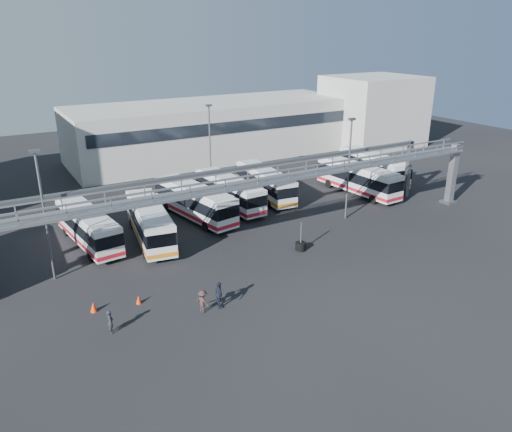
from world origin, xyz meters
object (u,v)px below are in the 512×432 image
bus_5 (229,191)px  pedestrian_d (219,295)px  light_pole_mid (349,164)px  bus_6 (265,182)px  bus_3 (149,221)px  light_pole_left (44,210)px  cone_left (139,299)px  cone_right (93,307)px  bus_2 (88,226)px  pedestrian_a (110,322)px  light_pole_back (210,144)px  bus_4 (195,201)px  bus_9 (373,166)px  tire_stack (301,246)px  pedestrian_c (203,301)px  bus_8 (358,178)px

bus_5 → pedestrian_d: 20.83m
light_pole_mid → bus_6: size_ratio=0.92×
bus_5 → bus_3: bearing=-160.6°
light_pole_left → cone_left: (4.50, -6.84, -5.41)m
pedestrian_d → cone_right: (-7.69, 3.84, -0.61)m
bus_2 → pedestrian_a: size_ratio=6.71×
light_pole_left → light_pole_back: (20.00, 14.00, 0.00)m
bus_4 → bus_9: bearing=-7.3°
bus_3 → bus_6: size_ratio=1.03×
bus_3 → cone_right: bearing=-118.4°
bus_9 → tire_stack: bearing=-140.9°
pedestrian_a → pedestrian_c: pedestrian_c is taller
bus_6 → pedestrian_a: bus_6 is taller
bus_4 → bus_5: bearing=6.9°
bus_4 → pedestrian_d: size_ratio=5.90×
pedestrian_a → pedestrian_c: (6.09, -0.69, 0.02)m
light_pole_back → cone_left: (-15.50, -20.84, -5.41)m
light_pole_left → light_pole_back: size_ratio=1.00×
bus_5 → bus_8: (15.11, -3.33, 0.09)m
bus_4 → bus_8: bearing=-15.4°
bus_3 → cone_left: 11.43m
cone_right → bus_2: bearing=78.4°
bus_2 → cone_left: bearing=-93.7°
light_pole_mid → cone_right: 27.56m
light_pole_back → bus_4: light_pole_back is taller
light_pole_mid → bus_5: 13.08m
light_pole_mid → pedestrian_a: bearing=-162.0°
bus_9 → cone_right: size_ratio=15.75×
bus_3 → pedestrian_a: 14.88m
pedestrian_c → cone_right: bearing=37.6°
bus_2 → bus_5: size_ratio=0.98×
cone_left → pedestrian_d: bearing=-35.6°
bus_9 → bus_2: bearing=-170.0°
light_pole_left → light_pole_back: 24.41m
light_pole_left → bus_8: bearing=7.7°
pedestrian_d → cone_right: bearing=70.0°
light_pole_back → bus_8: light_pole_back is taller
pedestrian_a → bus_9: bearing=-55.9°
light_pole_left → tire_stack: size_ratio=3.86×
pedestrian_a → cone_right: pedestrian_a is taller
light_pole_mid → tire_stack: bearing=-153.8°
light_pole_left → bus_4: light_pole_left is taller
bus_2 → cone_right: size_ratio=14.45×
tire_stack → cone_left: bearing=-173.6°
bus_9 → cone_left: size_ratio=18.63×
pedestrian_a → light_pole_left: bearing=20.7°
light_pole_left → bus_2: (3.89, 5.34, -3.95)m
bus_4 → pedestrian_d: bearing=-118.0°
bus_5 → bus_9: bus_9 is taller
bus_5 → cone_right: size_ratio=14.67×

